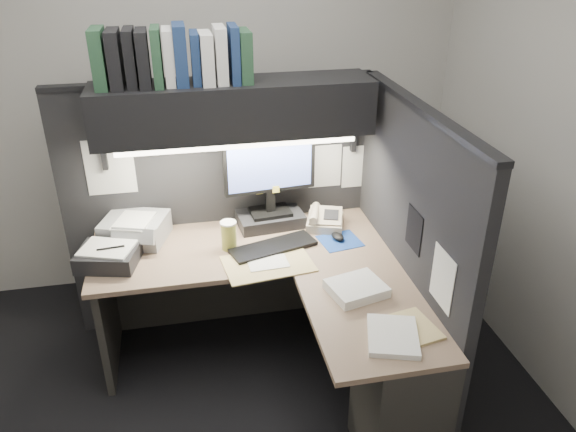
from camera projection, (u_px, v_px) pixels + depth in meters
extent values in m
plane|color=black|center=(239.00, 410.00, 3.12)|extent=(3.50, 3.50, 0.00)
cube|color=beige|center=(204.00, 100.00, 3.81)|extent=(3.50, 0.04, 2.70)
cube|color=beige|center=(575.00, 161.00, 2.81)|extent=(0.04, 3.00, 2.70)
cube|color=black|center=(221.00, 209.00, 3.57)|extent=(1.90, 0.06, 1.60)
cube|color=black|center=(406.00, 253.00, 3.09)|extent=(0.06, 1.50, 1.60)
cube|color=#8A6E58|center=(239.00, 248.00, 3.30)|extent=(1.70, 0.68, 0.03)
cube|color=#8A6E58|center=(371.00, 315.00, 2.73)|extent=(0.60, 0.85, 0.03)
cube|color=#2B2927|center=(236.00, 273.00, 3.73)|extent=(1.61, 0.02, 0.70)
cube|color=#2B2927|center=(108.00, 315.00, 3.33)|extent=(0.04, 0.61, 0.70)
cube|color=#2B2927|center=(401.00, 401.00, 2.72)|extent=(0.38, 0.40, 0.70)
cube|color=black|center=(234.00, 108.00, 3.11)|extent=(1.55, 0.34, 0.30)
cylinder|color=white|center=(238.00, 146.00, 3.07)|extent=(1.32, 0.04, 0.04)
cube|color=black|center=(270.00, 219.00, 3.51)|extent=(0.42, 0.28, 0.08)
cube|color=black|center=(270.00, 200.00, 3.45)|extent=(0.06, 0.05, 0.13)
cube|color=black|center=(270.00, 163.00, 3.33)|extent=(0.56, 0.09, 0.37)
cube|color=#5F75D2|center=(270.00, 164.00, 3.32)|extent=(0.51, 0.06, 0.32)
cube|color=black|center=(273.00, 247.00, 3.25)|extent=(0.53, 0.30, 0.02)
cube|color=navy|center=(340.00, 241.00, 3.34)|extent=(0.26, 0.25, 0.00)
ellipsoid|color=black|center=(338.00, 237.00, 3.34)|extent=(0.09, 0.11, 0.04)
cube|color=#B6A58C|center=(325.00, 220.00, 3.48)|extent=(0.28, 0.29, 0.09)
cylinder|color=#B0A246|center=(229.00, 236.00, 3.23)|extent=(0.10, 0.10, 0.16)
cube|color=gray|center=(135.00, 229.00, 3.33)|extent=(0.43, 0.40, 0.14)
cube|color=black|center=(109.00, 256.00, 3.09)|extent=(0.37, 0.33, 0.09)
cube|color=tan|center=(268.00, 264.00, 3.11)|extent=(0.52, 0.37, 0.01)
cube|color=white|center=(356.00, 288.00, 2.86)|extent=(0.32, 0.29, 0.05)
cube|color=white|center=(393.00, 336.00, 2.54)|extent=(0.30, 0.33, 0.03)
cube|color=tan|center=(413.00, 328.00, 2.61)|extent=(0.24, 0.28, 0.01)
cube|color=#24492F|center=(99.00, 58.00, 2.86)|extent=(0.07, 0.22, 0.30)
cube|color=black|center=(115.00, 59.00, 2.86)|extent=(0.07, 0.22, 0.29)
cube|color=black|center=(131.00, 58.00, 2.89)|extent=(0.06, 0.22, 0.29)
cube|color=black|center=(143.00, 59.00, 2.88)|extent=(0.06, 0.22, 0.29)
cube|color=#24492F|center=(157.00, 57.00, 2.90)|extent=(0.05, 0.22, 0.30)
cube|color=white|center=(169.00, 57.00, 2.93)|extent=(0.05, 0.22, 0.28)
cube|color=navy|center=(180.00, 55.00, 2.93)|extent=(0.06, 0.22, 0.31)
cube|color=navy|center=(195.00, 58.00, 2.96)|extent=(0.05, 0.22, 0.26)
cube|color=white|center=(206.00, 58.00, 2.95)|extent=(0.07, 0.22, 0.26)
cube|color=white|center=(220.00, 55.00, 2.97)|extent=(0.06, 0.22, 0.29)
cube|color=navy|center=(234.00, 54.00, 2.97)|extent=(0.04, 0.22, 0.30)
cube|color=#24492F|center=(244.00, 56.00, 2.99)|extent=(0.07, 0.22, 0.27)
cube|color=white|center=(325.00, 166.00, 3.55)|extent=(0.21, 0.00, 0.28)
cube|color=white|center=(358.00, 166.00, 3.59)|extent=(0.21, 0.00, 0.28)
cube|color=white|center=(110.00, 167.00, 3.27)|extent=(0.28, 0.00, 0.34)
cube|color=black|center=(414.00, 230.00, 2.86)|extent=(0.00, 0.18, 0.22)
cube|color=white|center=(442.00, 279.00, 2.59)|extent=(0.00, 0.21, 0.28)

